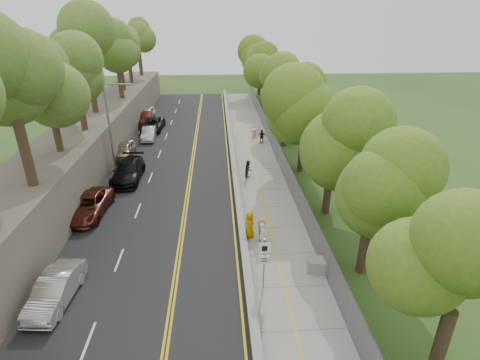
% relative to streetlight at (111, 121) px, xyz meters
% --- Properties ---
extents(ground, '(140.00, 140.00, 0.00)m').
position_rel_streetlight_xyz_m(ground, '(10.46, -14.00, -4.64)').
color(ground, '#33511E').
rests_on(ground, ground).
extents(road, '(11.20, 66.00, 0.04)m').
position_rel_streetlight_xyz_m(road, '(5.06, 1.00, -4.62)').
color(road, black).
rests_on(road, ground).
extents(sidewalk, '(4.20, 66.00, 0.05)m').
position_rel_streetlight_xyz_m(sidewalk, '(13.01, 1.00, -4.61)').
color(sidewalk, gray).
rests_on(sidewalk, ground).
extents(jersey_barrier, '(0.42, 66.00, 0.60)m').
position_rel_streetlight_xyz_m(jersey_barrier, '(10.71, 1.00, -4.34)').
color(jersey_barrier, '#B9D333').
rests_on(jersey_barrier, ground).
extents(rock_embankment, '(5.00, 66.00, 4.00)m').
position_rel_streetlight_xyz_m(rock_embankment, '(-3.04, 1.00, -2.64)').
color(rock_embankment, '#595147').
rests_on(rock_embankment, ground).
extents(chainlink_fence, '(0.04, 66.00, 2.00)m').
position_rel_streetlight_xyz_m(chainlink_fence, '(15.11, 1.00, -3.64)').
color(chainlink_fence, slate).
rests_on(chainlink_fence, ground).
extents(trees_embankment, '(6.40, 66.00, 13.00)m').
position_rel_streetlight_xyz_m(trees_embankment, '(-2.54, 1.00, 5.86)').
color(trees_embankment, olive).
rests_on(trees_embankment, rock_embankment).
extents(trees_fenceside, '(7.00, 66.00, 14.00)m').
position_rel_streetlight_xyz_m(trees_fenceside, '(17.46, 1.00, 2.36)').
color(trees_fenceside, olive).
rests_on(trees_fenceside, ground).
extents(streetlight, '(2.52, 0.22, 8.00)m').
position_rel_streetlight_xyz_m(streetlight, '(0.00, 0.00, 0.00)').
color(streetlight, gray).
rests_on(streetlight, ground).
extents(signpost, '(0.62, 0.09, 3.10)m').
position_rel_streetlight_xyz_m(signpost, '(11.51, -17.02, -2.68)').
color(signpost, gray).
rests_on(signpost, sidewalk).
extents(construction_barrel, '(0.57, 0.57, 0.94)m').
position_rel_streetlight_xyz_m(construction_barrel, '(13.55, 8.97, -4.12)').
color(construction_barrel, '#EE4600').
rests_on(construction_barrel, sidewalk).
extents(concrete_block, '(1.29, 1.06, 0.76)m').
position_rel_streetlight_xyz_m(concrete_block, '(14.76, -15.74, -4.21)').
color(concrete_block, slate).
rests_on(concrete_block, sidewalk).
extents(car_1, '(1.88, 4.52, 1.46)m').
position_rel_streetlight_xyz_m(car_1, '(0.95, -17.30, -3.87)').
color(car_1, silver).
rests_on(car_1, road).
extents(car_2, '(2.79, 5.51, 1.49)m').
position_rel_streetlight_xyz_m(car_2, '(-0.14, -8.34, -3.85)').
color(car_2, maroon).
rests_on(car_2, road).
extents(car_3, '(2.31, 5.59, 1.62)m').
position_rel_streetlight_xyz_m(car_3, '(1.46, -2.30, -3.79)').
color(car_3, black).
rests_on(car_3, road).
extents(car_4, '(1.90, 4.29, 1.43)m').
position_rel_streetlight_xyz_m(car_4, '(-0.14, 3.46, -3.88)').
color(car_4, gray).
rests_on(car_4, road).
extents(car_5, '(1.64, 4.17, 1.35)m').
position_rel_streetlight_xyz_m(car_5, '(1.46, 8.99, -3.92)').
color(car_5, '#B8BAC0').
rests_on(car_5, road).
extents(car_6, '(2.65, 5.34, 1.46)m').
position_rel_streetlight_xyz_m(car_6, '(1.36, 12.58, -3.87)').
color(car_6, black).
rests_on(car_6, road).
extents(car_7, '(2.32, 5.04, 1.43)m').
position_rel_streetlight_xyz_m(car_7, '(0.03, 15.52, -3.89)').
color(car_7, maroon).
rests_on(car_7, road).
extents(car_8, '(1.95, 4.72, 1.60)m').
position_rel_streetlight_xyz_m(car_8, '(-0.14, 17.54, -3.80)').
color(car_8, silver).
rests_on(car_8, road).
extents(painter_0, '(0.64, 0.92, 1.80)m').
position_rel_streetlight_xyz_m(painter_0, '(11.21, -12.00, -3.69)').
color(painter_0, '#C27D00').
rests_on(painter_0, sidewalk).
extents(painter_1, '(0.49, 0.65, 1.60)m').
position_rel_streetlight_xyz_m(painter_1, '(11.91, -13.00, -3.79)').
color(painter_1, white).
rests_on(painter_1, sidewalk).
extents(painter_2, '(0.85, 0.95, 1.60)m').
position_rel_streetlight_xyz_m(painter_2, '(11.91, -2.58, -3.79)').
color(painter_2, black).
rests_on(painter_2, sidewalk).
extents(painter_3, '(0.70, 1.05, 1.52)m').
position_rel_streetlight_xyz_m(painter_3, '(11.91, -12.54, -3.83)').
color(painter_3, '#9C4E3D').
rests_on(painter_3, sidewalk).
extents(person_far, '(0.93, 0.41, 1.58)m').
position_rel_streetlight_xyz_m(person_far, '(14.18, 6.62, -3.80)').
color(person_far, black).
rests_on(person_far, sidewalk).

